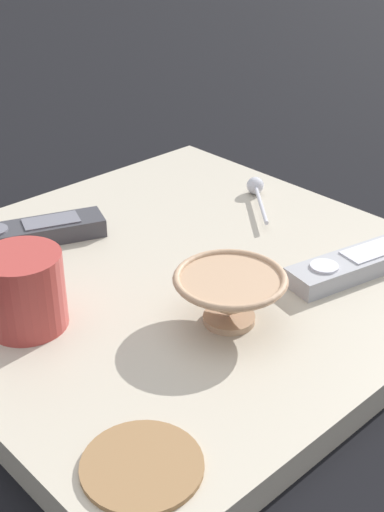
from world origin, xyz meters
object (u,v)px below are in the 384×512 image
(tv_remote_near, at_px, (35,232))
(tv_remote_far, at_px, (356,264))
(coffee_mug, at_px, (24,290))
(teaspoon, at_px, (256,189))
(cereal_bowl, at_px, (230,295))
(drink_coaster, at_px, (142,466))

(tv_remote_near, distance_m, tv_remote_far, 0.43)
(tv_remote_far, bearing_deg, coffee_mug, 152.67)
(teaspoon, xyz_separation_m, tv_remote_far, (-0.08, -0.24, -0.00))
(tv_remote_far, bearing_deg, tv_remote_near, 125.32)
(coffee_mug, relative_size, teaspoon, 1.02)
(cereal_bowl, xyz_separation_m, coffee_mug, (-0.17, 0.15, 0.01))
(tv_remote_near, bearing_deg, teaspoon, -18.48)
(teaspoon, distance_m, tv_remote_near, 0.35)
(cereal_bowl, height_order, coffee_mug, coffee_mug)
(cereal_bowl, xyz_separation_m, tv_remote_far, (0.19, -0.03, -0.02))
(coffee_mug, bearing_deg, tv_remote_near, 55.64)
(tv_remote_near, bearing_deg, cereal_bowl, -80.11)
(tv_remote_far, relative_size, drink_coaster, 1.85)
(cereal_bowl, relative_size, drink_coaster, 1.18)
(coffee_mug, distance_m, drink_coaster, 0.26)
(cereal_bowl, xyz_separation_m, teaspoon, (0.27, 0.21, -0.02))
(cereal_bowl, bearing_deg, tv_remote_far, -10.02)
(cereal_bowl, xyz_separation_m, tv_remote_near, (-0.06, 0.32, -0.02))
(tv_remote_far, height_order, drink_coaster, tv_remote_far)
(coffee_mug, relative_size, tv_remote_far, 0.59)
(drink_coaster, bearing_deg, cereal_bowl, 25.62)
(teaspoon, height_order, tv_remote_far, same)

